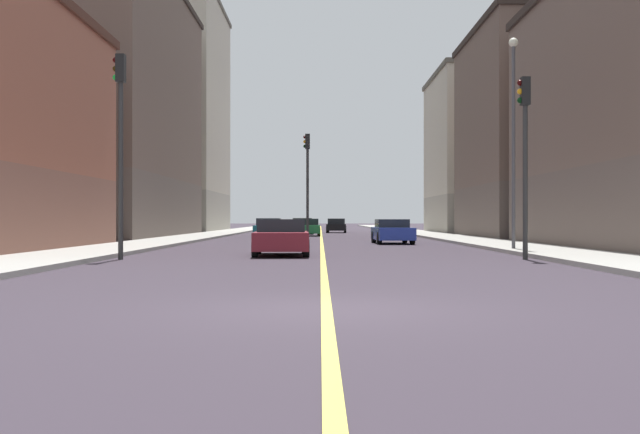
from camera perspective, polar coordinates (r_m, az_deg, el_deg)
The scene contains 18 objects.
ground_plane at distance 11.31m, azimuth 0.68°, elevation -6.79°, with size 400.00×400.00×0.00m, color #322A34.
sidewalk_left at distance 60.86m, azimuth 8.39°, elevation -1.29°, with size 3.37×168.00×0.15m, color #9E9B93.
sidewalk_right at distance 60.84m, azimuth -7.82°, elevation -1.29°, with size 3.37×168.00×0.15m, color #9E9B93.
lane_center_stripe at distance 60.24m, azimuth 0.29°, elevation -1.36°, with size 0.16×154.00×0.01m, color #E5D14C.
building_left_mid at distance 54.78m, azimuth 16.13°, elevation 5.90°, with size 9.50×15.35×14.10m.
building_left_far at distance 72.18m, azimuth 12.19°, elevation 4.58°, with size 9.50×14.67×14.42m.
building_right_midblock at distance 56.88m, azimuth -14.99°, elevation 7.64°, with size 9.50×24.94×17.96m.
building_right_distant at distance 80.80m, azimuth -10.42°, elevation 7.23°, with size 9.50×18.87×23.29m.
traffic_light_left_near at distance 25.89m, azimuth 14.96°, elevation 5.39°, with size 0.40×0.32×5.85m.
traffic_light_right_near at distance 25.90m, azimuth -14.23°, elevation 6.33°, with size 0.40×0.32×6.59m.
traffic_light_median_far at distance 46.73m, azimuth -0.74°, elevation 3.31°, with size 0.40×0.32×6.40m.
street_lamp_left_near at distance 31.60m, azimuth 14.18°, elevation 6.70°, with size 0.36×0.36×8.26m.
car_teal at distance 58.20m, azimuth -3.61°, elevation -0.77°, with size 2.05×4.04×1.34m.
car_black at distance 72.65m, azimuth 1.41°, elevation -0.65°, with size 1.97×4.55×1.33m.
car_maroon at distance 27.74m, azimuth -2.67°, elevation -1.53°, with size 2.08×4.43×1.29m.
car_yellow at distance 66.12m, azimuth -1.09°, elevation -0.69°, with size 1.89×4.41×1.36m.
car_green at distance 58.99m, azimuth -0.72°, elevation -0.78°, with size 1.94×4.28×1.31m.
car_blue at distance 40.98m, azimuth 5.52°, elevation -1.08°, with size 2.02×4.36×1.28m.
Camera 1 is at (-0.09, -11.23, 1.31)m, focal length 43.68 mm.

